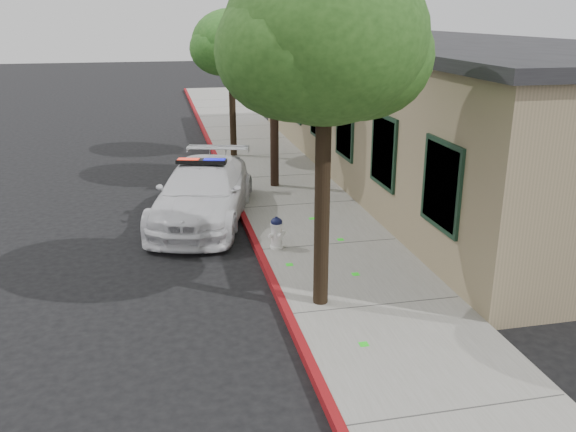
{
  "coord_description": "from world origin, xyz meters",
  "views": [
    {
      "loc": [
        -1.89,
        -8.95,
        4.98
      ],
      "look_at": [
        0.51,
        2.15,
        1.16
      ],
      "focal_mm": 37.74,
      "sensor_mm": 36.0,
      "label": 1
    }
  ],
  "objects_px": {
    "police_car": "(203,193)",
    "fire_hydrant": "(277,232)",
    "street_tree_near": "(326,45)",
    "clapboard_building": "(432,107)",
    "street_tree_far": "(231,46)",
    "street_tree_mid": "(274,36)"
  },
  "relations": [
    {
      "from": "clapboard_building",
      "to": "police_car",
      "type": "distance_m",
      "value": 8.44
    },
    {
      "from": "clapboard_building",
      "to": "street_tree_far",
      "type": "height_order",
      "value": "street_tree_far"
    },
    {
      "from": "clapboard_building",
      "to": "fire_hydrant",
      "type": "xyz_separation_m",
      "value": [
        -6.24,
        -5.97,
        -1.62
      ]
    },
    {
      "from": "police_car",
      "to": "street_tree_mid",
      "type": "bearing_deg",
      "value": 61.72
    },
    {
      "from": "clapboard_building",
      "to": "street_tree_near",
      "type": "relative_size",
      "value": 3.58
    },
    {
      "from": "police_car",
      "to": "street_tree_near",
      "type": "xyz_separation_m",
      "value": [
        1.61,
        -5.29,
        3.77
      ]
    },
    {
      "from": "clapboard_building",
      "to": "fire_hydrant",
      "type": "bearing_deg",
      "value": -136.27
    },
    {
      "from": "police_car",
      "to": "street_tree_mid",
      "type": "xyz_separation_m",
      "value": [
        2.29,
        2.38,
        3.63
      ]
    },
    {
      "from": "clapboard_building",
      "to": "street_tree_mid",
      "type": "height_order",
      "value": "street_tree_mid"
    },
    {
      "from": "street_tree_far",
      "to": "street_tree_mid",
      "type": "bearing_deg",
      "value": -81.04
    },
    {
      "from": "street_tree_near",
      "to": "street_tree_far",
      "type": "relative_size",
      "value": 1.17
    },
    {
      "from": "street_tree_mid",
      "to": "clapboard_building",
      "type": "bearing_deg",
      "value": 10.81
    },
    {
      "from": "clapboard_building",
      "to": "street_tree_near",
      "type": "bearing_deg",
      "value": -124.58
    },
    {
      "from": "police_car",
      "to": "fire_hydrant",
      "type": "bearing_deg",
      "value": -46.6
    },
    {
      "from": "clapboard_building",
      "to": "street_tree_far",
      "type": "distance_m",
      "value": 7.0
    },
    {
      "from": "clapboard_building",
      "to": "street_tree_mid",
      "type": "relative_size",
      "value": 3.73
    },
    {
      "from": "clapboard_building",
      "to": "fire_hydrant",
      "type": "height_order",
      "value": "clapboard_building"
    },
    {
      "from": "police_car",
      "to": "fire_hydrant",
      "type": "height_order",
      "value": "police_car"
    },
    {
      "from": "clapboard_building",
      "to": "police_car",
      "type": "height_order",
      "value": "clapboard_building"
    },
    {
      "from": "street_tree_far",
      "to": "street_tree_near",
      "type": "bearing_deg",
      "value": -90.06
    },
    {
      "from": "clapboard_building",
      "to": "police_car",
      "type": "xyz_separation_m",
      "value": [
        -7.6,
        -3.4,
        -1.39
      ]
    },
    {
      "from": "police_car",
      "to": "street_tree_far",
      "type": "relative_size",
      "value": 1.09
    }
  ]
}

